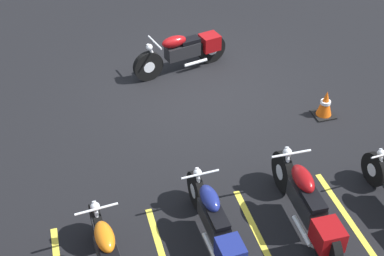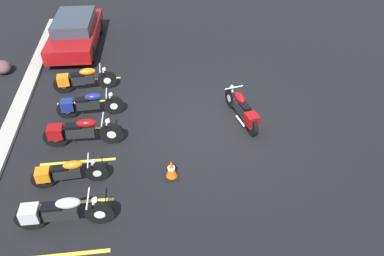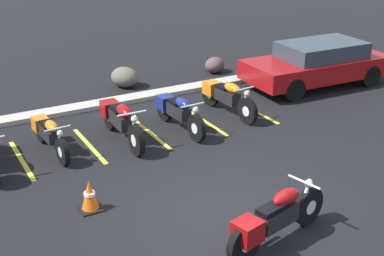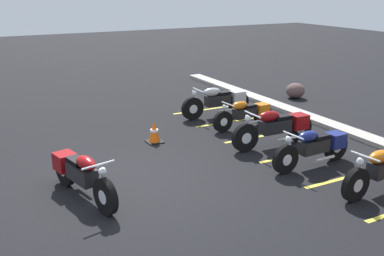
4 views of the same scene
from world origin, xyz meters
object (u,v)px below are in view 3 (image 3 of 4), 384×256
at_px(parked_bike_2, 120,120).
at_px(landscape_rock_2, 125,77).
at_px(motorcycle_maroon_featured, 274,219).
at_px(parked_bike_1, 49,134).
at_px(parked_bike_3, 177,111).
at_px(parked_bike_4, 226,96).
at_px(car_red, 317,63).
at_px(traffic_cone, 90,196).
at_px(landscape_rock_1, 215,65).

height_order(parked_bike_2, landscape_rock_2, parked_bike_2).
bearing_deg(motorcycle_maroon_featured, parked_bike_2, 83.35).
bearing_deg(parked_bike_1, motorcycle_maroon_featured, 18.52).
height_order(parked_bike_3, parked_bike_4, parked_bike_4).
height_order(motorcycle_maroon_featured, parked_bike_4, motorcycle_maroon_featured).
relative_size(parked_bike_2, landscape_rock_2, 2.65).
height_order(parked_bike_1, landscape_rock_2, parked_bike_1).
relative_size(parked_bike_4, car_red, 0.50).
bearing_deg(parked_bike_2, parked_bike_1, -95.11).
xyz_separation_m(motorcycle_maroon_featured, parked_bike_3, (0.89, 4.91, -0.02)).
bearing_deg(motorcycle_maroon_featured, landscape_rock_2, 70.37).
bearing_deg(traffic_cone, landscape_rock_1, 43.82).
bearing_deg(landscape_rock_1, motorcycle_maroon_featured, -115.86).
bearing_deg(parked_bike_2, car_red, 98.38).
bearing_deg(landscape_rock_2, parked_bike_1, -133.44).
relative_size(motorcycle_maroon_featured, parked_bike_1, 1.12).
distance_m(parked_bike_4, landscape_rock_1, 3.56).
bearing_deg(parked_bike_1, landscape_rock_2, 132.74).
distance_m(car_red, traffic_cone, 8.88).
relative_size(parked_bike_3, traffic_cone, 3.77).
xyz_separation_m(parked_bike_1, parked_bike_2, (1.58, -0.17, 0.07)).
xyz_separation_m(parked_bike_3, landscape_rock_2, (0.12, 3.55, -0.15)).
xyz_separation_m(car_red, traffic_cone, (-8.18, -3.42, -0.42)).
bearing_deg(landscape_rock_1, parked_bike_2, -143.46).
xyz_separation_m(parked_bike_3, traffic_cone, (-3.06, -2.50, -0.18)).
distance_m(parked_bike_4, car_red, 3.62).
relative_size(parked_bike_2, parked_bike_3, 1.09).
bearing_deg(parked_bike_4, car_red, 94.53).
height_order(parked_bike_3, landscape_rock_1, parked_bike_3).
xyz_separation_m(parked_bike_2, traffic_cone, (-1.63, -2.57, -0.22)).
xyz_separation_m(parked_bike_2, parked_bike_3, (1.43, -0.08, -0.04)).
relative_size(parked_bike_3, landscape_rock_2, 2.43).
relative_size(parked_bike_1, landscape_rock_1, 2.70).
bearing_deg(landscape_rock_1, parked_bike_1, -152.32).
xyz_separation_m(parked_bike_2, landscape_rock_1, (4.61, 3.42, -0.24)).
bearing_deg(landscape_rock_2, parked_bike_4, -65.90).
relative_size(parked_bike_4, traffic_cone, 3.88).
distance_m(car_red, landscape_rock_1, 3.25).
bearing_deg(car_red, landscape_rock_1, -50.69).
distance_m(parked_bike_1, parked_bike_2, 1.59).
xyz_separation_m(motorcycle_maroon_featured, traffic_cone, (-2.17, 2.41, -0.20)).
relative_size(parked_bike_2, parked_bike_4, 1.06).
bearing_deg(traffic_cone, parked_bike_2, 57.64).
distance_m(parked_bike_2, traffic_cone, 3.05).
bearing_deg(motorcycle_maroon_featured, parked_bike_3, 66.94).
height_order(parked_bike_1, parked_bike_3, parked_bike_3).
height_order(parked_bike_3, landscape_rock_2, parked_bike_3).
relative_size(parked_bike_1, traffic_cone, 3.49).
xyz_separation_m(parked_bike_2, parked_bike_4, (2.99, 0.25, -0.03)).
xyz_separation_m(parked_bike_4, car_red, (3.56, 0.60, 0.22)).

